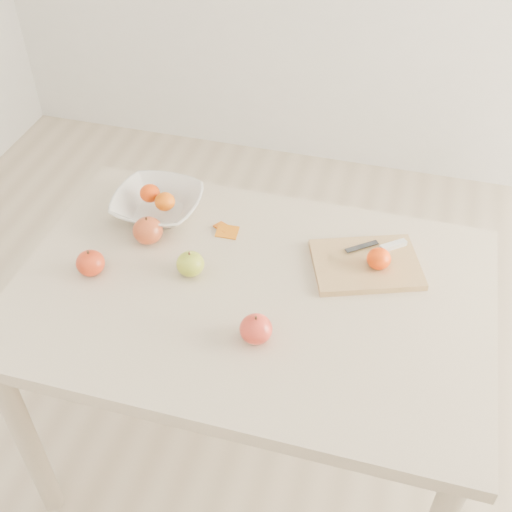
# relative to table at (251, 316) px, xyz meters

# --- Properties ---
(ground) EXTENTS (3.50, 3.50, 0.00)m
(ground) POSITION_rel_table_xyz_m (0.00, 0.00, -0.65)
(ground) COLOR #C6B293
(ground) RESTS_ON ground
(table) EXTENTS (1.20, 0.80, 0.75)m
(table) POSITION_rel_table_xyz_m (0.00, 0.00, 0.00)
(table) COLOR beige
(table) RESTS_ON ground
(cutting_board) EXTENTS (0.33, 0.28, 0.02)m
(cutting_board) POSITION_rel_table_xyz_m (0.27, 0.16, 0.11)
(cutting_board) COLOR tan
(cutting_board) RESTS_ON table
(board_tangerine) EXTENTS (0.06, 0.06, 0.05)m
(board_tangerine) POSITION_rel_table_xyz_m (0.30, 0.15, 0.14)
(board_tangerine) COLOR #E54208
(board_tangerine) RESTS_ON cutting_board
(fruit_bowl) EXTENTS (0.25, 0.25, 0.06)m
(fruit_bowl) POSITION_rel_table_xyz_m (-0.34, 0.23, 0.13)
(fruit_bowl) COLOR silver
(fruit_bowl) RESTS_ON table
(bowl_tangerine_near) EXTENTS (0.06, 0.06, 0.05)m
(bowl_tangerine_near) POSITION_rel_table_xyz_m (-0.36, 0.24, 0.16)
(bowl_tangerine_near) COLOR #D43D07
(bowl_tangerine_near) RESTS_ON fruit_bowl
(bowl_tangerine_far) EXTENTS (0.06, 0.06, 0.05)m
(bowl_tangerine_far) POSITION_rel_table_xyz_m (-0.31, 0.21, 0.16)
(bowl_tangerine_far) COLOR #E15207
(bowl_tangerine_far) RESTS_ON fruit_bowl
(orange_peel_a) EXTENTS (0.06, 0.05, 0.01)m
(orange_peel_a) POSITION_rel_table_xyz_m (-0.12, 0.19, 0.10)
(orange_peel_a) COLOR #CD680E
(orange_peel_a) RESTS_ON table
(orange_peel_b) EXTENTS (0.06, 0.05, 0.01)m
(orange_peel_b) POSITION_rel_table_xyz_m (-0.14, 0.21, 0.10)
(orange_peel_b) COLOR #C5590D
(orange_peel_b) RESTS_ON table
(paring_knife) EXTENTS (0.16, 0.09, 0.01)m
(paring_knife) POSITION_rel_table_xyz_m (0.31, 0.23, 0.12)
(paring_knife) COLOR silver
(paring_knife) RESTS_ON cutting_board
(apple_green) EXTENTS (0.07, 0.07, 0.07)m
(apple_green) POSITION_rel_table_xyz_m (-0.16, 0.02, 0.13)
(apple_green) COLOR olive
(apple_green) RESTS_ON table
(apple_red_c) EXTENTS (0.08, 0.08, 0.07)m
(apple_red_c) POSITION_rel_table_xyz_m (0.06, -0.15, 0.13)
(apple_red_c) COLOR #A8121D
(apple_red_c) RESTS_ON table
(apple_red_a) EXTENTS (0.08, 0.08, 0.07)m
(apple_red_a) POSITION_rel_table_xyz_m (-0.32, 0.11, 0.14)
(apple_red_a) COLOR maroon
(apple_red_a) RESTS_ON table
(apple_red_d) EXTENTS (0.07, 0.07, 0.07)m
(apple_red_d) POSITION_rel_table_xyz_m (-0.41, -0.05, 0.13)
(apple_red_d) COLOR #9F1A08
(apple_red_d) RESTS_ON table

